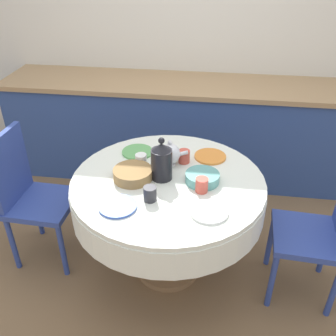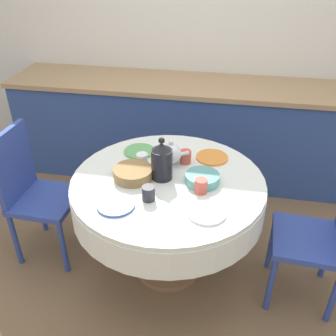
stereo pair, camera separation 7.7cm
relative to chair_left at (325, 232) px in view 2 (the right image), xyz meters
name	(u,v)px [view 2 (the right image)]	position (x,y,z in m)	size (l,w,h in m)	color
ground_plane	(168,267)	(-0.92, 0.06, -0.52)	(12.00, 12.00, 0.00)	brown
wall_back	(201,24)	(-0.92, 1.66, 0.78)	(7.00, 0.05, 2.60)	silver
kitchen_counter	(193,130)	(-0.92, 1.33, -0.08)	(3.24, 0.64, 0.89)	#2D4784
dining_table	(168,197)	(-0.92, 0.06, 0.09)	(1.16, 1.16, 0.74)	olive
chair_left	(325,232)	(0.00, 0.00, 0.00)	(0.42, 0.42, 0.94)	#2D428E
chair_right	(33,189)	(-1.85, 0.09, 0.00)	(0.41, 0.41, 0.94)	#2D428E
plate_near_left	(116,205)	(-1.15, -0.24, 0.22)	(0.20, 0.20, 0.01)	#3856AD
cup_near_left	(148,193)	(-0.99, -0.15, 0.26)	(0.07, 0.07, 0.08)	#28282D
plate_near_right	(207,213)	(-0.67, -0.22, 0.22)	(0.20, 0.20, 0.01)	white
cup_near_right	(201,186)	(-0.72, -0.03, 0.26)	(0.07, 0.07, 0.08)	#CC4C3D
plate_far_left	(140,151)	(-1.17, 0.34, 0.22)	(0.20, 0.20, 0.01)	#5BA85B
cup_far_left	(142,160)	(-1.11, 0.18, 0.26)	(0.07, 0.07, 0.08)	white
plate_far_right	(212,157)	(-0.69, 0.35, 0.22)	(0.20, 0.20, 0.01)	orange
cup_far_right	(185,157)	(-0.85, 0.27, 0.26)	(0.07, 0.07, 0.08)	#CC4C3D
coffee_carafe	(162,161)	(-0.96, 0.07, 0.33)	(0.12, 0.12, 0.27)	black
teapot	(171,154)	(-0.93, 0.23, 0.29)	(0.18, 0.13, 0.17)	white
bread_basket	(133,173)	(-1.13, 0.04, 0.25)	(0.23, 0.23, 0.06)	olive
fruit_bowl	(202,178)	(-0.72, 0.06, 0.24)	(0.20, 0.20, 0.06)	#569993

